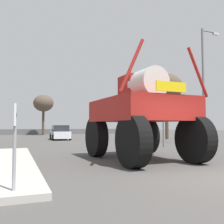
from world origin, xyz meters
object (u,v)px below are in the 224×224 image
(sedan_ahead, at_px, (60,133))
(bare_tree_far_center, at_px, (43,104))
(streetlight_far_right, at_px, (146,99))
(lane_arrow_sign, at_px, (15,131))
(oversize_sprayer, at_px, (141,114))
(bare_tree_right, at_px, (166,88))
(traffic_signal_near_right, at_px, (162,105))
(streetlight_near_right, at_px, (204,80))

(sedan_ahead, bearing_deg, bare_tree_far_center, 3.79)
(streetlight_far_right, bearing_deg, lane_arrow_sign, -124.69)
(lane_arrow_sign, height_order, oversize_sprayer, oversize_sprayer)
(oversize_sprayer, xyz_separation_m, sedan_ahead, (-0.63, 16.92, -1.23))
(bare_tree_right, bearing_deg, traffic_signal_near_right, -125.39)
(traffic_signal_near_right, height_order, streetlight_near_right, streetlight_near_right)
(sedan_ahead, height_order, traffic_signal_near_right, traffic_signal_near_right)
(lane_arrow_sign, bearing_deg, oversize_sprayer, 39.26)
(sedan_ahead, bearing_deg, streetlight_far_right, -79.94)
(lane_arrow_sign, bearing_deg, sedan_ahead, 78.06)
(sedan_ahead, xyz_separation_m, bare_tree_right, (11.06, -3.24, 4.96))
(bare_tree_far_center, bearing_deg, oversize_sprayer, -88.20)
(traffic_signal_near_right, bearing_deg, oversize_sprayer, -130.18)
(oversize_sprayer, bearing_deg, sedan_ahead, -0.51)
(sedan_ahead, bearing_deg, lane_arrow_sign, 170.45)
(streetlight_near_right, xyz_separation_m, streetlight_far_right, (1.65, 12.39, -0.19))
(oversize_sprayer, distance_m, streetlight_far_right, 21.43)
(lane_arrow_sign, relative_size, sedan_ahead, 0.42)
(sedan_ahead, relative_size, traffic_signal_near_right, 1.04)
(oversize_sprayer, xyz_separation_m, bare_tree_far_center, (-0.97, 30.84, 3.03))
(traffic_signal_near_right, xyz_separation_m, bare_tree_far_center, (-5.41, 25.58, 2.04))
(streetlight_far_right, bearing_deg, bare_tree_far_center, 132.85)
(lane_arrow_sign, bearing_deg, streetlight_far_right, 55.31)
(streetlight_near_right, relative_size, bare_tree_far_center, 1.45)
(bare_tree_right, bearing_deg, oversize_sprayer, -127.30)
(streetlight_far_right, distance_m, bare_tree_right, 4.81)
(streetlight_far_right, xyz_separation_m, bare_tree_right, (-0.12, -4.74, 0.80))
(oversize_sprayer, xyz_separation_m, streetlight_far_right, (10.55, 18.43, 2.92))
(oversize_sprayer, relative_size, streetlight_far_right, 0.63)
(sedan_ahead, xyz_separation_m, bare_tree_far_center, (-0.34, 13.91, 4.26))
(lane_arrow_sign, relative_size, traffic_signal_near_right, 0.43)
(sedan_ahead, distance_m, bare_tree_right, 12.54)
(sedan_ahead, xyz_separation_m, streetlight_far_right, (11.17, 1.50, 4.15))
(bare_tree_far_center, bearing_deg, sedan_ahead, -88.60)
(sedan_ahead, bearing_deg, bare_tree_right, -103.93)
(bare_tree_right, bearing_deg, streetlight_far_right, 88.58)
(bare_tree_right, bearing_deg, lane_arrow_sign, -131.00)
(bare_tree_right, distance_m, bare_tree_far_center, 20.60)
(traffic_signal_near_right, bearing_deg, streetlight_far_right, 65.13)
(lane_arrow_sign, bearing_deg, traffic_signal_near_right, 44.67)
(oversize_sprayer, distance_m, streetlight_near_right, 11.19)
(traffic_signal_near_right, distance_m, bare_tree_far_center, 26.22)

